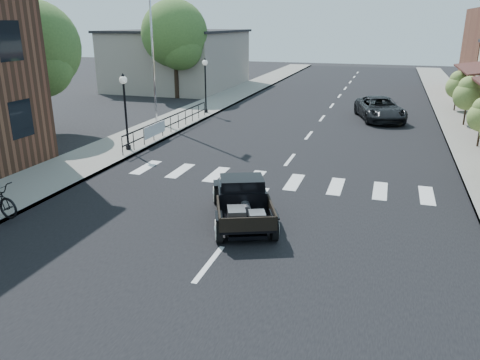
% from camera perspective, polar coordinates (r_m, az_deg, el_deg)
% --- Properties ---
extents(ground, '(120.00, 120.00, 0.00)m').
position_cam_1_polar(ground, '(14.72, 0.46, -4.87)').
color(ground, black).
rests_on(ground, ground).
extents(road, '(14.00, 80.00, 0.02)m').
position_cam_1_polar(road, '(28.78, 9.40, 6.67)').
color(road, black).
rests_on(road, ground).
extents(road_markings, '(12.00, 60.00, 0.06)m').
position_cam_1_polar(road_markings, '(23.97, 7.58, 4.32)').
color(road_markings, silver).
rests_on(road_markings, ground).
extents(sidewalk_left, '(3.00, 80.00, 0.15)m').
position_cam_1_polar(sidewalk_left, '(31.11, -6.39, 7.82)').
color(sidewalk_left, gray).
rests_on(sidewalk_left, ground).
extents(sidewalk_right, '(3.00, 80.00, 0.15)m').
position_cam_1_polar(sidewalk_right, '(28.85, 26.38, 5.13)').
color(sidewalk_right, gray).
rests_on(sidewalk_right, ground).
extents(low_building_left, '(10.00, 12.00, 5.00)m').
position_cam_1_polar(low_building_left, '(45.21, -7.45, 14.26)').
color(low_building_left, gray).
rests_on(low_building_left, ground).
extents(railing, '(0.08, 10.00, 1.00)m').
position_cam_1_polar(railing, '(26.05, -8.46, 6.91)').
color(railing, black).
rests_on(railing, sidewalk_left).
extents(banner, '(0.04, 2.20, 0.60)m').
position_cam_1_polar(banner, '(24.32, -10.32, 5.48)').
color(banner, silver).
rests_on(banner, sidewalk_left).
extents(lamp_post_b, '(0.36, 0.36, 3.55)m').
position_cam_1_polar(lamp_post_b, '(22.51, -13.77, 8.03)').
color(lamp_post_b, black).
rests_on(lamp_post_b, sidewalk_left).
extents(lamp_post_c, '(0.36, 0.36, 3.55)m').
position_cam_1_polar(lamp_post_c, '(31.38, -4.23, 11.40)').
color(lamp_post_c, black).
rests_on(lamp_post_c, sidewalk_left).
extents(flagpole, '(0.12, 0.12, 11.75)m').
position_cam_1_polar(flagpole, '(28.17, -10.82, 18.68)').
color(flagpole, silver).
rests_on(flagpole, sidewalk_left).
extents(big_tree_near, '(4.81, 4.81, 7.07)m').
position_cam_1_polar(big_tree_near, '(27.67, -23.54, 12.33)').
color(big_tree_near, '#3F632A').
rests_on(big_tree_near, ground).
extents(big_tree_far, '(5.18, 5.18, 7.61)m').
position_cam_1_polar(big_tree_far, '(38.65, -7.90, 15.46)').
color(big_tree_far, '#3F632A').
rests_on(big_tree_far, ground).
extents(small_tree_d, '(1.63, 1.63, 2.71)m').
position_cam_1_polar(small_tree_d, '(30.46, 25.92, 8.58)').
color(small_tree_d, olive).
rests_on(small_tree_d, sidewalk_right).
extents(small_tree_e, '(1.53, 1.53, 2.56)m').
position_cam_1_polar(small_tree_e, '(35.33, 24.91, 9.75)').
color(small_tree_e, olive).
rests_on(small_tree_e, sidewalk_right).
extents(hotrod_pickup, '(3.30, 4.47, 1.41)m').
position_cam_1_polar(hotrod_pickup, '(14.36, 0.29, -2.46)').
color(hotrod_pickup, black).
rests_on(hotrod_pickup, ground).
extents(second_car, '(3.66, 5.58, 1.43)m').
position_cam_1_polar(second_car, '(30.93, 16.69, 8.30)').
color(second_car, black).
rests_on(second_car, ground).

